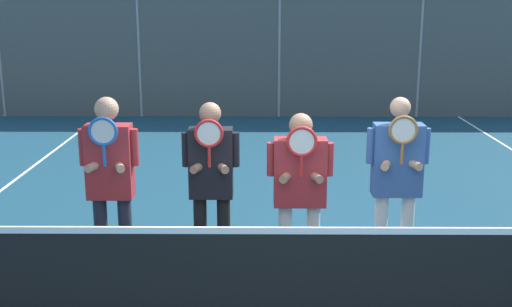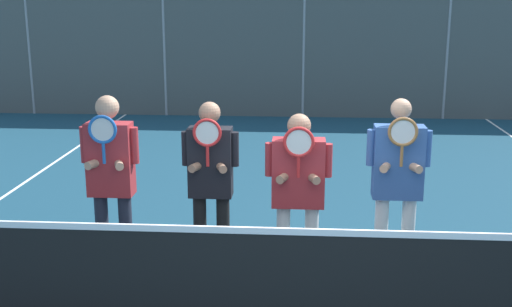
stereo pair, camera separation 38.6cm
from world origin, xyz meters
The scene contains 11 objects.
hill_distant centered at (0.00, 58.53, 0.00)m, with size 123.45×68.58×24.00m.
clubhouse_building centered at (1.67, 17.76, 1.96)m, with size 15.96×5.50×3.88m.
fence_back centered at (0.00, 9.80, 1.55)m, with size 19.32×0.06×3.09m.
tennis_net centered at (0.00, 0.00, 0.47)m, with size 11.26×0.09×1.01m.
player_leftmost centered at (-1.84, 0.84, 1.09)m, with size 0.56×0.34×1.85m.
player_center_left centered at (-0.90, 0.98, 1.04)m, with size 0.55×0.34×1.78m.
player_center_right centered at (-0.05, 0.84, 1.02)m, with size 0.63×0.34×1.70m.
player_rightmost centered at (0.89, 0.97, 1.07)m, with size 0.60×0.34×1.83m.
car_far_left centered at (-6.30, 12.21, 0.87)m, with size 4.33×1.97×1.70m.
car_left_of_center centered at (-1.53, 12.43, 0.91)m, with size 4.13×1.93×1.80m.
car_center centered at (3.26, 12.37, 0.89)m, with size 4.39×2.05×1.74m.
Camera 2 is at (-0.03, -4.94, 2.75)m, focal length 45.00 mm.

